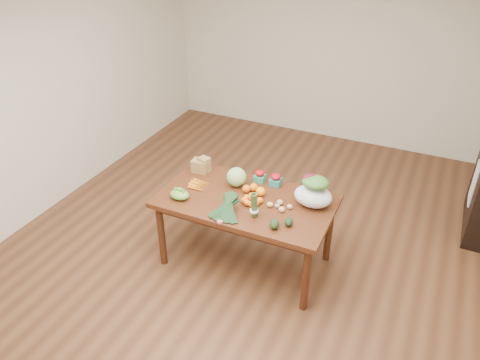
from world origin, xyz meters
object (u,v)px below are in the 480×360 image
at_px(kale_bunch, 225,209).
at_px(asparagus_bundle, 254,205).
at_px(mandarin_cluster, 251,199).
at_px(dining_table, 246,231).
at_px(cabbage, 237,177).
at_px(salad_bag, 313,193).
at_px(paper_bag, 200,165).

xyz_separation_m(kale_bunch, asparagus_bundle, (0.23, 0.11, 0.05)).
distance_m(mandarin_cluster, asparagus_bundle, 0.23).
height_order(dining_table, cabbage, cabbage).
relative_size(mandarin_cluster, asparagus_bundle, 0.72).
bearing_deg(salad_bag, dining_table, -164.58).
bearing_deg(dining_table, kale_bunch, -99.25).
height_order(dining_table, salad_bag, salad_bag).
bearing_deg(dining_table, asparagus_bundle, -51.94).
bearing_deg(kale_bunch, salad_bag, 37.43).
bearing_deg(cabbage, mandarin_cluster, -40.80).
xyz_separation_m(dining_table, cabbage, (-0.18, 0.18, 0.47)).
bearing_deg(asparagus_bundle, kale_bunch, -155.66).
relative_size(asparagus_bundle, salad_bag, 0.71).
xyz_separation_m(kale_bunch, salad_bag, (0.64, 0.50, 0.06)).
xyz_separation_m(dining_table, mandarin_cluster, (0.07, -0.04, 0.42)).
xyz_separation_m(cabbage, kale_bunch, (0.13, -0.51, -0.02)).
bearing_deg(mandarin_cluster, dining_table, 150.12).
bearing_deg(cabbage, paper_bag, 168.68).
bearing_deg(kale_bunch, cabbage, 103.89).
distance_m(kale_bunch, asparagus_bundle, 0.26).
xyz_separation_m(asparagus_bundle, salad_bag, (0.41, 0.39, 0.01)).
distance_m(cabbage, mandarin_cluster, 0.34).
bearing_deg(asparagus_bundle, mandarin_cluster, 119.71).
xyz_separation_m(mandarin_cluster, salad_bag, (0.52, 0.21, 0.09)).
distance_m(paper_bag, cabbage, 0.46).
height_order(mandarin_cluster, kale_bunch, kale_bunch).
xyz_separation_m(paper_bag, cabbage, (0.45, -0.09, 0.02)).
height_order(kale_bunch, asparagus_bundle, asparagus_bundle).
xyz_separation_m(dining_table, asparagus_bundle, (0.18, -0.23, 0.50)).
bearing_deg(cabbage, kale_bunch, -75.85).
height_order(dining_table, mandarin_cluster, mandarin_cluster).
bearing_deg(paper_bag, kale_bunch, -46.09).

